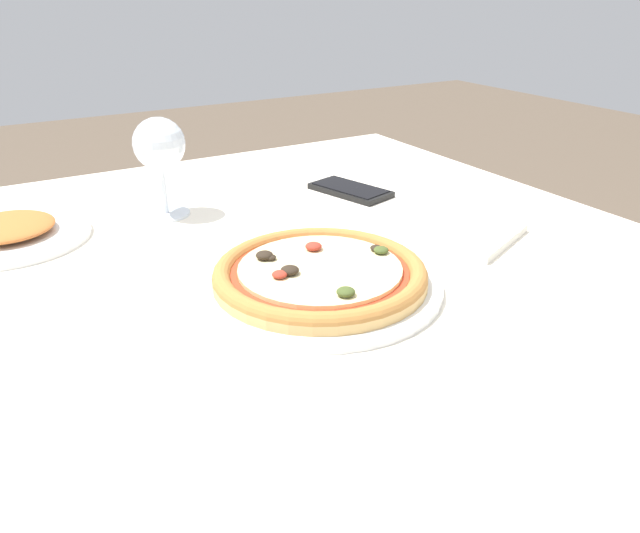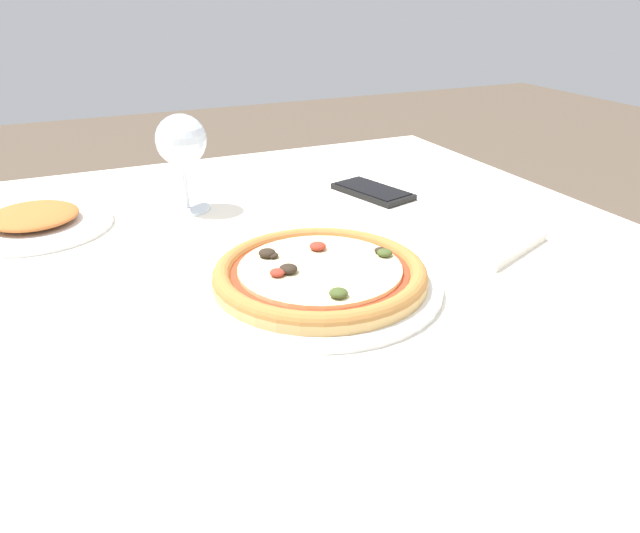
{
  "view_description": "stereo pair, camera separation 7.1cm",
  "coord_description": "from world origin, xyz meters",
  "px_view_note": "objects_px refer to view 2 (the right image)",
  "views": [
    {
      "loc": [
        -0.19,
        -0.65,
        1.1
      ],
      "look_at": [
        0.16,
        -0.07,
        0.78
      ],
      "focal_mm": 35.0,
      "sensor_mm": 36.0,
      "label": 1
    },
    {
      "loc": [
        -0.13,
        -0.68,
        1.1
      ],
      "look_at": [
        0.16,
        -0.07,
        0.78
      ],
      "focal_mm": 35.0,
      "sensor_mm": 36.0,
      "label": 2
    }
  ],
  "objects_px": {
    "cell_phone": "(373,191)",
    "side_plate": "(34,221)",
    "wine_glass_far_left": "(181,143)",
    "pizza_plate": "(320,276)",
    "dining_table": "(188,343)"
  },
  "relations": [
    {
      "from": "dining_table",
      "to": "pizza_plate",
      "type": "relative_size",
      "value": 4.66
    },
    {
      "from": "cell_phone",
      "to": "side_plate",
      "type": "distance_m",
      "value": 0.55
    },
    {
      "from": "pizza_plate",
      "to": "wine_glass_far_left",
      "type": "xyz_separation_m",
      "value": [
        -0.08,
        0.35,
        0.09
      ]
    },
    {
      "from": "dining_table",
      "to": "pizza_plate",
      "type": "bearing_deg",
      "value": -23.03
    },
    {
      "from": "pizza_plate",
      "to": "cell_phone",
      "type": "bearing_deg",
      "value": 51.28
    },
    {
      "from": "wine_glass_far_left",
      "to": "cell_phone",
      "type": "xyz_separation_m",
      "value": [
        0.31,
        -0.06,
        -0.1
      ]
    },
    {
      "from": "cell_phone",
      "to": "side_plate",
      "type": "relative_size",
      "value": 0.69
    },
    {
      "from": "pizza_plate",
      "to": "side_plate",
      "type": "relative_size",
      "value": 1.31
    },
    {
      "from": "wine_glass_far_left",
      "to": "cell_phone",
      "type": "height_order",
      "value": "wine_glass_far_left"
    },
    {
      "from": "dining_table",
      "to": "side_plate",
      "type": "distance_m",
      "value": 0.35
    },
    {
      "from": "pizza_plate",
      "to": "dining_table",
      "type": "bearing_deg",
      "value": 156.97
    },
    {
      "from": "pizza_plate",
      "to": "wine_glass_far_left",
      "type": "bearing_deg",
      "value": 102.81
    },
    {
      "from": "side_plate",
      "to": "pizza_plate",
      "type": "bearing_deg",
      "value": -49.54
    },
    {
      "from": "pizza_plate",
      "to": "side_plate",
      "type": "xyz_separation_m",
      "value": [
        -0.31,
        0.36,
        -0.01
      ]
    },
    {
      "from": "pizza_plate",
      "to": "cell_phone",
      "type": "distance_m",
      "value": 0.38
    }
  ]
}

